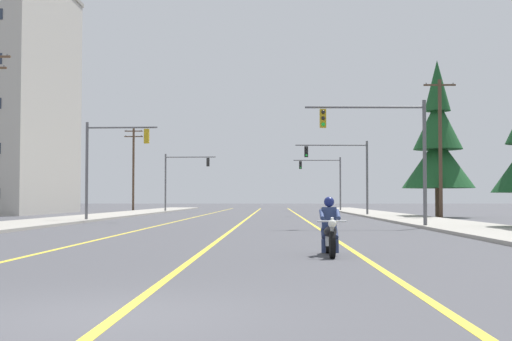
{
  "coord_description": "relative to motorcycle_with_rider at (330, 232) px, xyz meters",
  "views": [
    {
      "loc": [
        2.03,
        -8.3,
        1.4
      ],
      "look_at": [
        1.37,
        18.06,
        2.48
      ],
      "focal_mm": 48.8,
      "sensor_mm": 36.0,
      "label": 1
    }
  ],
  "objects": [
    {
      "name": "utility_pole_right_far",
      "position": [
        10.62,
        32.84,
        4.65
      ],
      "size": [
        2.3,
        0.26,
        10.03
      ],
      "color": "#4C3828",
      "rests_on": "ground"
    },
    {
      "name": "lane_stripe_right",
      "position": [
        0.75,
        35.98,
        -0.58
      ],
      "size": [
        0.16,
        100.0,
        0.01
      ],
      "primitive_type": "cube",
      "color": "yellow",
      "rests_on": "ground"
    },
    {
      "name": "sidewalk_kerb_left",
      "position": [
        -14.66,
        30.98,
        -0.52
      ],
      "size": [
        4.4,
        110.0,
        0.14
      ],
      "primitive_type": "cube",
      "color": "#9E998E",
      "rests_on": "ground"
    },
    {
      "name": "traffic_signal_mid_right",
      "position": [
        4.59,
        40.18,
        3.58
      ],
      "size": [
        6.01,
        0.55,
        6.2
      ],
      "color": "#56565B",
      "rests_on": "ground"
    },
    {
      "name": "traffic_signal_far_right",
      "position": [
        4.72,
        62.62,
        3.55
      ],
      "size": [
        5.47,
        0.42,
        6.2
      ],
      "color": "#56565B",
      "rests_on": "ground"
    },
    {
      "name": "lane_stripe_center",
      "position": [
        -3.27,
        35.98,
        -0.58
      ],
      "size": [
        0.16,
        100.0,
        0.01
      ],
      "primitive_type": "cube",
      "color": "yellow",
      "rests_on": "ground"
    },
    {
      "name": "ground_plane",
      "position": [
        -3.43,
        -9.02,
        -0.59
      ],
      "size": [
        400.0,
        400.0,
        0.0
      ],
      "primitive_type": "plane",
      "color": "#47474C"
    },
    {
      "name": "utility_pole_left_far",
      "position": [
        -18.09,
        65.07,
        4.75
      ],
      "size": [
        2.21,
        0.26,
        9.91
      ],
      "color": "#4C3828",
      "rests_on": "ground"
    },
    {
      "name": "sidewalk_kerb_right",
      "position": [
        7.8,
        30.98,
        -0.52
      ],
      "size": [
        4.4,
        110.0,
        0.14
      ],
      "primitive_type": "cube",
      "color": "#9E998E",
      "rests_on": "ground"
    },
    {
      "name": "conifer_tree_right_verge_far",
      "position": [
        11.1,
        35.59,
        4.91
      ],
      "size": [
        5.45,
        5.45,
        11.99
      ],
      "color": "#4C3828",
      "rests_on": "ground"
    },
    {
      "name": "lane_stripe_left",
      "position": [
        -7.43,
        35.98,
        -0.58
      ],
      "size": [
        0.16,
        100.0,
        0.01
      ],
      "primitive_type": "cube",
      "color": "yellow",
      "rests_on": "ground"
    },
    {
      "name": "traffic_signal_near_right",
      "position": [
        4.21,
        16.36,
        3.57
      ],
      "size": [
        5.88,
        0.48,
        6.2
      ],
      "color": "#56565B",
      "rests_on": "ground"
    },
    {
      "name": "traffic_signal_near_left",
      "position": [
        -11.76,
        25.63,
        3.49
      ],
      "size": [
        4.52,
        0.38,
        6.2
      ],
      "color": "#56565B",
      "rests_on": "ground"
    },
    {
      "name": "traffic_signal_mid_left",
      "position": [
        -11.3,
        56.28,
        3.55
      ],
      "size": [
        5.46,
        0.49,
        6.2
      ],
      "color": "#56565B",
      "rests_on": "ground"
    },
    {
      "name": "motorcycle_with_rider",
      "position": [
        0.0,
        0.0,
        0.0
      ],
      "size": [
        0.7,
        2.19,
        1.46
      ],
      "color": "black",
      "rests_on": "ground"
    }
  ]
}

